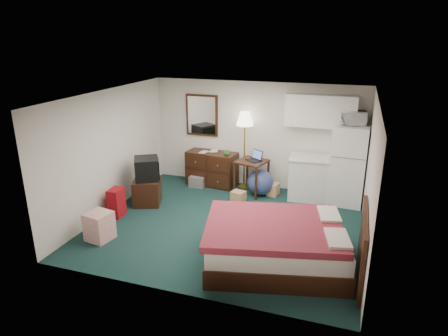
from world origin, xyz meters
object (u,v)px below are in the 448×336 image
(dresser, at_px, (212,168))
(kitchen_counter, at_px, (309,179))
(suitcase, at_px, (116,203))
(floor_lamp, at_px, (244,151))
(desk, at_px, (251,177))
(fridge, at_px, (348,165))
(tv_stand, at_px, (147,192))
(bed, at_px, (276,244))

(dresser, bearing_deg, kitchen_counter, 3.40)
(suitcase, bearing_deg, floor_lamp, 45.14)
(desk, relative_size, kitchen_counter, 0.85)
(kitchen_counter, bearing_deg, fridge, -2.03)
(floor_lamp, height_order, desk, floor_lamp)
(kitchen_counter, bearing_deg, desk, -178.90)
(dresser, distance_m, tv_stand, 1.81)
(bed, distance_m, suitcase, 3.48)
(suitcase, bearing_deg, dresser, 57.86)
(dresser, relative_size, fridge, 0.69)
(desk, distance_m, kitchen_counter, 1.29)
(floor_lamp, distance_m, kitchen_counter, 1.63)
(floor_lamp, xyz_separation_m, fridge, (2.35, -0.16, -0.05))
(dresser, bearing_deg, suitcase, -110.94)
(desk, distance_m, suitcase, 3.06)
(bed, xyz_separation_m, suitcase, (-3.40, 0.71, -0.05))
(dresser, height_order, fridge, fridge)
(dresser, height_order, floor_lamp, floor_lamp)
(floor_lamp, bearing_deg, bed, -65.47)
(floor_lamp, height_order, bed, floor_lamp)
(dresser, height_order, kitchen_counter, kitchen_counter)
(desk, bearing_deg, floor_lamp, 146.47)
(dresser, bearing_deg, tv_stand, -114.40)
(tv_stand, xyz_separation_m, suitcase, (-0.28, -0.76, 0.02))
(dresser, distance_m, bed, 3.72)
(fridge, bearing_deg, dresser, -178.76)
(dresser, xyz_separation_m, suitcase, (-1.21, -2.30, -0.11))
(floor_lamp, relative_size, kitchen_counter, 1.96)
(kitchen_counter, distance_m, fridge, 0.90)
(dresser, distance_m, floor_lamp, 0.95)
(kitchen_counter, relative_size, fridge, 0.54)
(kitchen_counter, distance_m, bed, 2.87)
(floor_lamp, distance_m, bed, 3.41)
(fridge, xyz_separation_m, bed, (-0.96, -2.90, -0.52))
(bed, height_order, tv_stand, bed)
(kitchen_counter, bearing_deg, bed, -97.18)
(desk, bearing_deg, bed, -51.83)
(desk, height_order, fridge, fridge)
(dresser, height_order, bed, dresser)
(dresser, height_order, desk, dresser)
(fridge, bearing_deg, bed, -104.99)
(floor_lamp, relative_size, suitcase, 3.10)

